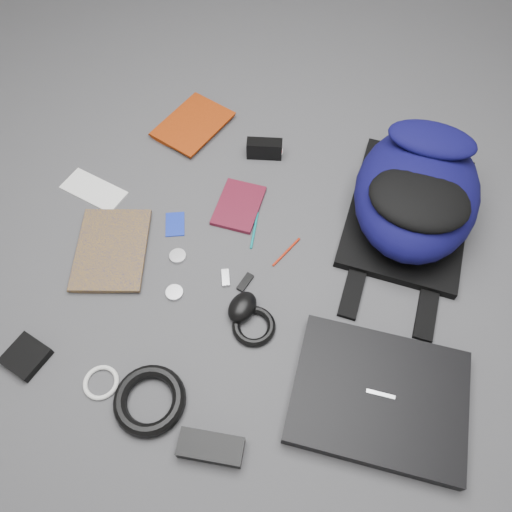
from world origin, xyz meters
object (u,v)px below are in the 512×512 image
(power_brick, at_px, (211,447))
(pouch, at_px, (26,356))
(laptop, at_px, (379,396))
(compact_camera, at_px, (264,149))
(backpack, at_px, (417,191))
(comic_book, at_px, (77,250))
(dvd_case, at_px, (239,206))
(mouse, at_px, (242,307))
(textbook_red, at_px, (172,114))

(power_brick, relative_size, pouch, 1.58)
(laptop, distance_m, compact_camera, 0.83)
(backpack, bearing_deg, comic_book, -154.16)
(dvd_case, distance_m, mouse, 0.34)
(laptop, xyz_separation_m, power_brick, (-0.34, -0.23, -0.00))
(comic_book, height_order, compact_camera, compact_camera)
(laptop, bearing_deg, pouch, -172.25)
(laptop, bearing_deg, comic_book, 166.86)
(mouse, xyz_separation_m, power_brick, (0.04, -0.35, -0.01))
(dvd_case, relative_size, pouch, 1.87)
(backpack, relative_size, compact_camera, 4.74)
(laptop, xyz_separation_m, mouse, (-0.38, 0.12, 0.00))
(laptop, xyz_separation_m, textbook_red, (-0.84, 0.74, -0.01))
(textbook_red, height_order, power_brick, power_brick)
(comic_book, height_order, mouse, mouse)
(mouse, relative_size, pouch, 1.01)
(textbook_red, distance_m, compact_camera, 0.36)
(backpack, bearing_deg, mouse, -128.85)
(comic_book, relative_size, dvd_case, 1.54)
(dvd_case, bearing_deg, pouch, -121.40)
(backpack, distance_m, compact_camera, 0.49)
(backpack, xyz_separation_m, dvd_case, (-0.49, -0.13, -0.10))
(compact_camera, bearing_deg, comic_book, -142.23)
(compact_camera, relative_size, mouse, 1.18)
(backpack, xyz_separation_m, compact_camera, (-0.47, 0.09, -0.08))
(laptop, xyz_separation_m, pouch, (-0.86, -0.17, -0.01))
(pouch, bearing_deg, compact_camera, 66.30)
(laptop, bearing_deg, dvd_case, 135.34)
(comic_book, relative_size, mouse, 2.86)
(comic_book, bearing_deg, backpack, 8.22)
(dvd_case, xyz_separation_m, power_brick, (0.16, -0.67, 0.01))
(comic_book, distance_m, power_brick, 0.67)
(dvd_case, xyz_separation_m, mouse, (0.12, -0.32, 0.02))
(textbook_red, height_order, pouch, textbook_red)
(comic_book, bearing_deg, laptop, -27.10)
(mouse, bearing_deg, comic_book, -171.58)
(laptop, relative_size, compact_camera, 3.63)
(compact_camera, height_order, power_brick, compact_camera)
(pouch, bearing_deg, mouse, 31.38)
(textbook_red, relative_size, dvd_case, 1.38)
(backpack, distance_m, textbook_red, 0.85)
(textbook_red, xyz_separation_m, mouse, (0.46, -0.62, 0.01))
(dvd_case, xyz_separation_m, compact_camera, (0.01, 0.22, 0.02))
(dvd_case, bearing_deg, compact_camera, 85.65)
(textbook_red, bearing_deg, mouse, -35.87)
(textbook_red, xyz_separation_m, dvd_case, (0.34, -0.29, -0.01))
(dvd_case, relative_size, mouse, 1.85)
(backpack, height_order, textbook_red, backpack)
(backpack, relative_size, pouch, 5.64)
(dvd_case, height_order, pouch, pouch)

